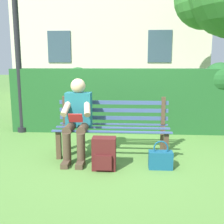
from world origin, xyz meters
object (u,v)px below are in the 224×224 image
(person_seated, at_px, (77,117))
(handbag, at_px, (161,159))
(backpack, at_px, (104,154))
(lamp_post, at_px, (15,13))
(park_bench, at_px, (113,126))

(person_seated, distance_m, handbag, 1.34)
(backpack, bearing_deg, lamp_post, -44.89)
(park_bench, distance_m, backpack, 0.68)
(person_seated, bearing_deg, handbag, 162.77)
(backpack, bearing_deg, park_bench, -96.85)
(park_bench, xyz_separation_m, person_seated, (0.51, 0.19, 0.18))
(person_seated, distance_m, lamp_post, 2.67)
(person_seated, height_order, backpack, person_seated)
(park_bench, xyz_separation_m, backpack, (0.08, 0.64, -0.23))
(park_bench, relative_size, handbag, 4.46)
(park_bench, relative_size, backpack, 3.94)
(park_bench, bearing_deg, handbag, 140.36)
(handbag, distance_m, lamp_post, 3.89)
(backpack, xyz_separation_m, handbag, (-0.75, -0.08, -0.08))
(backpack, relative_size, lamp_post, 0.12)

